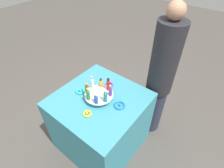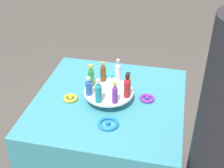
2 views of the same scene
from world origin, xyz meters
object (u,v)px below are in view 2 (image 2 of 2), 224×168
display_stand (109,94)px  bottle_red (127,87)px  bottle_teal (98,92)px  bottle_green (91,76)px  bottle_purple (115,93)px  bottle_gold (128,81)px  ribbon_bow_teal (109,77)px  ribbon_bow_gold (70,98)px  bottle_brown (103,72)px  ribbon_bow_blue (108,123)px  bottle_clear (118,71)px  ribbon_bow_purple (147,98)px  person_figure (222,155)px  bottle_blue (89,87)px

display_stand → bottle_red: 0.14m
display_stand → bottle_teal: (-0.03, -0.11, 0.08)m
bottle_green → bottle_purple: size_ratio=1.08×
bottle_gold → bottle_purple: bearing=-105.4°
bottle_purple → ribbon_bow_teal: (-0.10, 0.31, -0.11)m
ribbon_bow_gold → bottle_red: bearing=2.9°
bottle_brown → bottle_teal: (0.03, -0.20, 0.01)m
bottle_green → ribbon_bow_teal: bottle_green is taller
bottle_green → ribbon_bow_blue: 0.31m
bottle_clear → ribbon_bow_blue: size_ratio=1.33×
bottle_clear → bottle_purple: bearing=-82.9°
bottle_clear → bottle_teal: bearing=-105.4°
bottle_teal → ribbon_bow_purple: size_ratio=1.63×
ribbon_bow_purple → bottle_gold: bearing=175.4°
display_stand → bottle_green: (-0.11, 0.03, 0.08)m
bottle_teal → person_figure: bearing=-21.7°
bottle_clear → ribbon_bow_blue: bottle_clear is taller
bottle_blue → bottle_clear: bearing=52.1°
ribbon_bow_purple → bottle_purple: bearing=-137.6°
bottle_teal → ribbon_bow_teal: (-0.02, 0.32, -0.11)m
bottle_clear → ribbon_bow_teal: size_ratio=1.47×
bottle_red → person_figure: person_figure is taller
bottle_red → person_figure: (0.47, -0.32, -0.07)m
bottle_brown → bottle_red: bottle_red is taller
person_figure → ribbon_bow_purple: bearing=-15.9°
bottle_teal → bottle_clear: bearing=74.6°
bottle_purple → ribbon_bow_purple: bearing=42.4°
bottle_red → ribbon_bow_teal: (-0.15, 0.24, -0.11)m
bottle_clear → bottle_green: (-0.14, -0.08, -0.00)m
bottle_blue → ribbon_bow_purple: bottle_blue is taller
bottle_green → ribbon_bow_blue: size_ratio=1.25×
ribbon_bow_teal → ribbon_bow_blue: 0.43m
person_figure → bottle_green: bearing=2.2°
bottle_teal → ribbon_bow_teal: bottle_teal is taller
bottle_brown → bottle_teal: size_ratio=0.90×
bottle_blue → bottle_green: bearing=97.1°
bottle_gold → ribbon_bow_gold: bottle_gold is taller
bottle_teal → bottle_purple: bottle_teal is taller
bottle_clear → bottle_green: 0.16m
display_stand → bottle_brown: 0.13m
bottle_purple → ribbon_bow_purple: 0.24m
display_stand → bottle_purple: (0.06, -0.10, 0.08)m
bottle_clear → ribbon_bow_gold: bearing=-147.5°
bottle_red → ribbon_bow_teal: bottle_red is taller
person_figure → bottle_teal: bearing=9.4°
bottle_clear → bottle_green: bearing=-150.4°
ribbon_bow_blue → person_figure: bearing=-14.6°
bottle_blue → ribbon_bow_gold: bearing=175.4°
bottle_clear → bottle_blue: (-0.13, -0.16, -0.02)m
ribbon_bow_blue → person_figure: person_figure is taller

